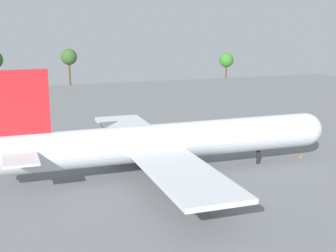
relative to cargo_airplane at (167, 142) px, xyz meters
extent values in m
plane|color=slate|center=(0.21, 0.00, -5.84)|extent=(251.96, 251.96, 0.00)
cylinder|color=silver|center=(0.21, 0.00, 0.11)|extent=(57.13, 6.41, 6.41)
sphere|color=silver|center=(28.77, 0.00, 0.11)|extent=(6.28, 6.28, 6.28)
cube|color=red|center=(-23.78, 0.00, 8.44)|extent=(8.00, 0.50, 10.25)
cube|color=silver|center=(-24.93, -5.11, 1.07)|extent=(5.14, 9.61, 0.36)
cube|color=silver|center=(-24.93, 5.11, 1.07)|extent=(5.14, 9.61, 0.36)
cube|color=silver|center=(-2.65, -15.03, -0.85)|extent=(9.71, 26.22, 0.70)
cube|color=silver|center=(-2.65, 15.03, -0.85)|extent=(9.71, 26.22, 0.70)
cylinder|color=gray|center=(-1.65, -11.10, -2.54)|extent=(5.13, 2.69, 2.69)
cylinder|color=gray|center=(-1.65, -20.80, -2.54)|extent=(5.13, 2.69, 2.69)
cylinder|color=gray|center=(-1.65, 11.10, -2.54)|extent=(5.13, 2.69, 2.69)
cylinder|color=gray|center=(-1.65, 20.80, -2.54)|extent=(5.13, 2.69, 2.69)
cylinder|color=black|center=(18.49, 0.00, -4.47)|extent=(0.70, 0.70, 2.75)
cylinder|color=black|center=(-2.65, -3.52, -4.47)|extent=(0.70, 0.70, 2.75)
cylinder|color=black|center=(-2.65, 3.52, -4.47)|extent=(0.70, 0.70, 2.75)
cone|color=orange|center=(28.55, 0.62, -5.54)|extent=(0.42, 0.42, 0.60)
cylinder|color=#51381E|center=(0.11, 124.60, -0.92)|extent=(0.79, 0.79, 9.85)
sphere|color=#365B27|center=(0.11, 124.60, 6.02)|extent=(6.70, 6.70, 6.70)
cylinder|color=#51381E|center=(72.81, 124.60, -2.57)|extent=(0.69, 0.69, 6.55)
sphere|color=#358027|center=(72.81, 124.60, 2.70)|extent=(6.66, 6.66, 6.66)
camera|label=1|loc=(-26.49, -76.20, 21.06)|focal=50.56mm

